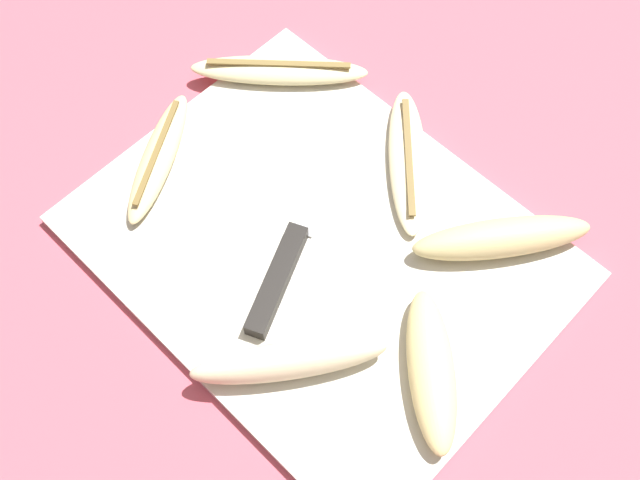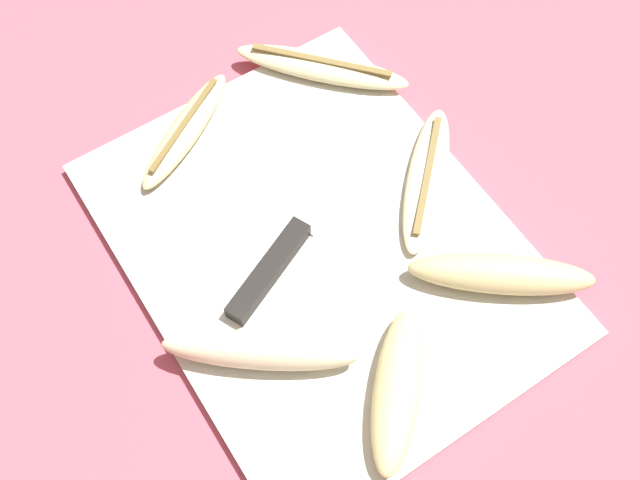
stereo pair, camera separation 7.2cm
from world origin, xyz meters
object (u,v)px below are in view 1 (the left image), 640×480
object	(u,v)px
knife	(287,265)
banana_mellow_near	(158,157)
banana_spotted_left	(502,238)
banana_pale_long	(289,360)
banana_cream_curved	(409,161)
banana_soft_right	(279,70)
banana_golden_short	(431,370)

from	to	relation	value
knife	banana_mellow_near	xyz separation A→B (m)	(-0.18, -0.01, 0.00)
banana_spotted_left	banana_pale_long	bearing A→B (deg)	-104.55
banana_cream_curved	banana_mellow_near	xyz separation A→B (m)	(-0.19, -0.18, 0.00)
banana_cream_curved	banana_pale_long	bearing A→B (deg)	-74.66
banana_soft_right	knife	bearing A→B (deg)	-42.72
knife	banana_cream_curved	bearing A→B (deg)	63.61
banana_soft_right	banana_golden_short	xyz separation A→B (m)	(0.34, -0.14, 0.00)
banana_pale_long	banana_cream_curved	distance (m)	0.25
banana_pale_long	banana_spotted_left	world-z (taller)	banana_pale_long
banana_pale_long	banana_cream_curved	size ratio (longest dim) A/B	1.04
banana_cream_curved	banana_spotted_left	xyz separation A→B (m)	(0.12, -0.01, 0.01)
banana_golden_short	banana_cream_curved	world-z (taller)	banana_golden_short
knife	banana_pale_long	bearing A→B (deg)	-67.29
banana_golden_short	banana_cream_curved	distance (m)	0.22
banana_golden_short	banana_spotted_left	bearing A→B (deg)	103.76
banana_spotted_left	banana_mellow_near	world-z (taller)	banana_spotted_left
knife	banana_soft_right	world-z (taller)	banana_soft_right
banana_golden_short	banana_spotted_left	world-z (taller)	banana_spotted_left
banana_pale_long	knife	bearing A→B (deg)	136.80
banana_golden_short	banana_soft_right	bearing A→B (deg)	156.96
banana_golden_short	banana_mellow_near	size ratio (longest dim) A/B	0.89
knife	banana_spotted_left	size ratio (longest dim) A/B	1.39
banana_soft_right	banana_spotted_left	world-z (taller)	banana_spotted_left
banana_pale_long	banana_spotted_left	xyz separation A→B (m)	(0.06, 0.23, -0.00)
banana_golden_short	knife	bearing A→B (deg)	-174.92
banana_golden_short	banana_cream_curved	xyz separation A→B (m)	(-0.16, 0.15, -0.01)
knife	banana_golden_short	size ratio (longest dim) A/B	1.63
banana_golden_short	banana_cream_curved	bearing A→B (deg)	135.91
banana_golden_short	banana_pale_long	distance (m)	0.13
banana_golden_short	banana_spotted_left	size ratio (longest dim) A/B	0.85
banana_soft_right	banana_pale_long	bearing A→B (deg)	-42.86
banana_golden_short	banana_spotted_left	distance (m)	0.15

